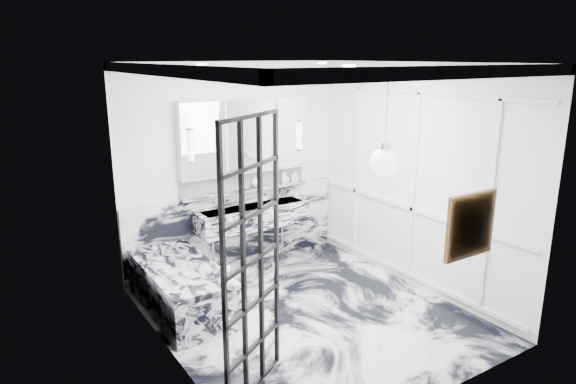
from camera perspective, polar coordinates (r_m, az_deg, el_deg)
floor at (r=6.05m, az=2.28°, el=-13.40°), size 3.60×3.60×0.00m
ceiling at (r=5.33m, az=2.60°, el=14.16°), size 3.60×3.60×0.00m
wall_back at (r=7.03m, az=-6.06°, el=2.77°), size 3.60×0.00×3.60m
wall_front at (r=4.26m, az=16.60°, el=-5.92°), size 3.60×0.00×3.60m
wall_left at (r=4.82m, az=-13.34°, el=-3.25°), size 0.00×3.60×3.60m
wall_right at (r=6.55m, az=13.95°, el=1.52°), size 0.00×3.60×3.60m
marble_clad_back at (r=7.24m, az=-5.78°, el=-4.04°), size 3.18×0.05×1.05m
marble_clad_left at (r=4.84m, az=-13.13°, el=-3.89°), size 0.02×3.56×2.68m
panel_molding at (r=6.56m, az=13.77°, el=0.65°), size 0.03×3.40×2.30m
soap_bottle_a at (r=7.36m, az=-0.46°, el=1.80°), size 0.09×0.09×0.22m
soap_bottle_b at (r=7.46m, az=0.74°, el=1.79°), size 0.10×0.10×0.17m
soap_bottle_c at (r=7.38m, az=-0.25°, el=1.55°), size 0.12×0.12×0.14m
face_pot at (r=7.14m, az=-3.51°, el=1.09°), size 0.15×0.15×0.15m
amber_bottle at (r=7.19m, az=-2.94°, el=0.98°), size 0.04×0.04×0.10m
flower_vase at (r=5.42m, az=-7.09°, el=-9.83°), size 0.08×0.08×0.12m
crittall_door at (r=4.34m, az=-3.98°, el=-7.62°), size 0.77×0.49×2.42m
artwork at (r=4.55m, az=19.62°, el=-3.51°), size 0.46×0.04×0.46m
pendant_light at (r=4.58m, az=10.64°, el=3.29°), size 0.25×0.25×0.25m
trough_sink at (r=7.06m, az=-3.92°, el=-2.76°), size 1.60×0.45×0.30m
ledge at (r=7.10m, az=-4.61°, el=0.20°), size 1.90×0.14×0.04m
subway_tile at (r=7.12m, az=-4.87°, el=1.36°), size 1.90×0.03×0.23m
mirror_cabinet at (r=6.96m, az=-4.76°, el=6.19°), size 1.90×0.16×1.00m
sconce_left at (r=6.54m, az=-10.73°, el=5.06°), size 0.07×0.07×0.40m
sconce_right at (r=7.30m, az=1.31°, el=6.34°), size 0.07×0.07×0.40m
bathtub at (r=6.15m, az=-11.81°, el=-10.37°), size 0.75×1.65×0.55m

